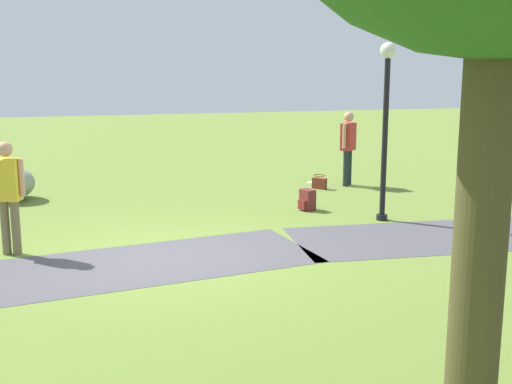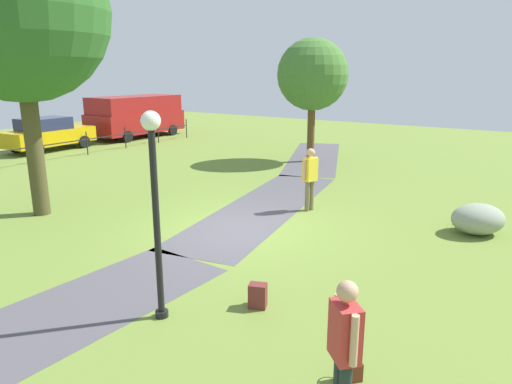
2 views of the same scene
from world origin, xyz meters
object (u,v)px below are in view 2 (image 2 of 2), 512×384
Objects in this scene: man_near_boulder at (310,175)px; young_tree_near_path at (313,75)px; parked_compact_green at (48,133)px; lawn_boulder at (478,219)px; handbag_on_grass at (349,370)px; spare_backpack_on_lawn at (258,296)px; woman_with_handbag at (344,345)px; large_shade_tree at (17,12)px; delivery_van at (136,115)px; lamp_post at (155,194)px; backpack_by_boulder at (472,217)px.

young_tree_near_path is at bearing 26.96° from man_near_boulder.
man_near_boulder reaches higher than parked_compact_green.
handbag_on_grass is (-6.60, 0.41, -0.22)m from lawn_boulder.
woman_with_handbag is at bearing -127.42° from spare_backpack_on_lawn.
large_shade_tree is 4.32× the size of woman_with_handbag.
delivery_van reaches higher than parked_compact_green.
man_near_boulder is at bearing -53.79° from large_shade_tree.
spare_backpack_on_lawn is at bearing 64.86° from handbag_on_grass.
spare_backpack_on_lawn is (-5.70, 2.34, -0.16)m from lawn_boulder.
spare_backpack_on_lawn is 0.07× the size of delivery_van.
lamp_post reaches higher than spare_backpack_on_lawn.
delivery_van is (13.46, 18.54, 1.13)m from handbag_on_grass.
parked_compact_green is (1.36, 18.88, 0.45)m from lawn_boulder.
delivery_van reaches higher than handbag_on_grass.
woman_with_handbag is 4.19× the size of backpack_by_boulder.
large_shade_tree reaches higher than woman_with_handbag.
lamp_post reaches higher than parked_compact_green.
backpack_by_boulder is (7.96, -0.00, -0.78)m from woman_with_handbag.
handbag_on_grass is (0.73, 0.21, -0.83)m from woman_with_handbag.
lamp_post is at bearing 156.59° from backpack_by_boulder.
lamp_post reaches higher than man_near_boulder.
parked_compact_green is at bearing -179.32° from delivery_van.
backpack_by_boulder and spare_backpack_on_lawn have the same top height.
lamp_post is at bearing -107.72° from large_shade_tree.
young_tree_near_path is 12.68m from parked_compact_green.
delivery_van is (7.37, 14.85, 0.28)m from man_near_boulder.
parked_compact_green is at bearing 66.68° from handbag_on_grass.
man_near_boulder is 7.17m from handbag_on_grass.
woman_with_handbag is (-2.62, -9.64, -4.06)m from large_shade_tree.
handbag_on_grass is at bearing -125.99° from delivery_van.
delivery_van is (6.86, 18.95, 0.91)m from lawn_boulder.
lamp_post is 7.87× the size of backpack_by_boulder.
delivery_van is at bearing 52.91° from spare_backpack_on_lawn.
young_tree_near_path is 1.58× the size of lamp_post.
backpack_by_boulder is at bearing -1.66° from handbag_on_grass.
parked_compact_green is at bearing 56.08° from large_shade_tree.
parked_compact_green is at bearing 65.04° from woman_with_handbag.
large_shade_tree is at bearing 82.56° from spare_backpack_on_lawn.
backpack_by_boulder is 19.78m from delivery_van.
woman_with_handbag is 4.19× the size of spare_backpack_on_lawn.
backpack_by_boulder is 1.00× the size of spare_backpack_on_lawn.
parked_compact_green is 0.77× the size of delivery_van.
backpack_by_boulder is (0.63, 0.20, -0.16)m from lawn_boulder.
woman_with_handbag is 1.13m from handbag_on_grass.
large_shade_tree reaches higher than handbag_on_grass.
lamp_post is at bearing 93.28° from handbag_on_grass.
backpack_by_boulder is 0.07× the size of delivery_van.
woman_with_handbag is 7.86m from man_near_boulder.
spare_backpack_on_lawn is 0.10× the size of parked_compact_green.
parked_compact_green is at bearing 85.88° from lawn_boulder.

